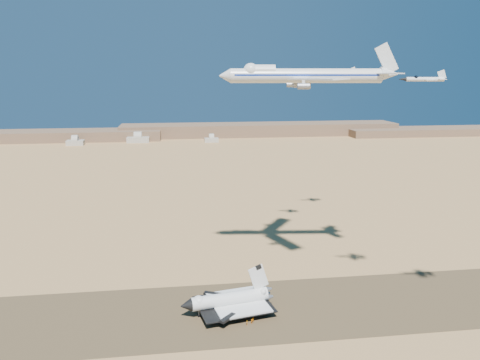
{
  "coord_description": "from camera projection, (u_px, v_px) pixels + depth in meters",
  "views": [
    {
      "loc": [
        -7.57,
        -165.31,
        89.86
      ],
      "look_at": [
        16.08,
        8.0,
        50.67
      ],
      "focal_mm": 35.0,
      "sensor_mm": 36.0,
      "label": 1
    }
  ],
  "objects": [
    {
      "name": "chase_jet_c",
      "position": [
        317.0,
        76.0,
        238.58
      ],
      "size": [
        14.4,
        8.34,
        3.66
      ],
      "rotation": [
        0.0,
        0.0,
        -0.27
      ],
      "color": "silver"
    },
    {
      "name": "shuttle",
      "position": [
        229.0,
        300.0,
        180.58
      ],
      "size": [
        36.83,
        27.17,
        18.14
      ],
      "rotation": [
        0.0,
        0.0,
        0.19
      ],
      "color": "silver",
      "rests_on": "runway"
    },
    {
      "name": "chase_jet_d",
      "position": [
        344.0,
        73.0,
        265.62
      ],
      "size": [
        16.4,
        8.76,
        4.08
      ],
      "rotation": [
        0.0,
        0.0,
        0.04
      ],
      "color": "silver"
    },
    {
      "name": "hangars",
      "position": [
        135.0,
        140.0,
        633.55
      ],
      "size": [
        200.5,
        29.5,
        30.0
      ],
      "color": "#B1AA9D",
      "rests_on": "ground"
    },
    {
      "name": "carrier_747",
      "position": [
        301.0,
        76.0,
        195.17
      ],
      "size": [
        75.39,
        57.98,
        18.74
      ],
      "rotation": [
        0.0,
        0.0,
        -0.11
      ],
      "color": "silver"
    },
    {
      "name": "runway",
      "position": [
        202.0,
        313.0,
        180.47
      ],
      "size": [
        600.0,
        50.0,
        0.06
      ],
      "primitive_type": "cube",
      "color": "brown",
      "rests_on": "ground"
    },
    {
      "name": "chase_jet_a",
      "position": [
        424.0,
        79.0,
        159.35
      ],
      "size": [
        15.74,
        8.94,
        3.97
      ],
      "rotation": [
        0.0,
        0.0,
        -0.21
      ],
      "color": "silver"
    },
    {
      "name": "ground",
      "position": [
        202.0,
        314.0,
        180.48
      ],
      "size": [
        1200.0,
        1200.0,
        0.0
      ],
      "primitive_type": "plane",
      "color": "tan",
      "rests_on": "ground"
    },
    {
      "name": "crew_a",
      "position": [
        247.0,
        323.0,
        171.79
      ],
      "size": [
        0.46,
        0.68,
        1.79
      ],
      "primitive_type": "imported",
      "rotation": [
        0.0,
        0.0,
        1.52
      ],
      "color": "orange",
      "rests_on": "runway"
    },
    {
      "name": "crew_c",
      "position": [
        252.0,
        321.0,
        172.94
      ],
      "size": [
        1.24,
        1.18,
        1.93
      ],
      "primitive_type": "imported",
      "rotation": [
        0.0,
        0.0,
        2.43
      ],
      "color": "orange",
      "rests_on": "runway"
    },
    {
      "name": "crew_b",
      "position": [
        253.0,
        319.0,
        174.36
      ],
      "size": [
        0.81,
        0.97,
        1.73
      ],
      "primitive_type": "imported",
      "rotation": [
        0.0,
        0.0,
        2.03
      ],
      "color": "orange",
      "rests_on": "runway"
    },
    {
      "name": "ridgeline",
      "position": [
        226.0,
        132.0,
        697.25
      ],
      "size": [
        960.0,
        90.0,
        18.0
      ],
      "color": "brown",
      "rests_on": "ground"
    }
  ]
}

